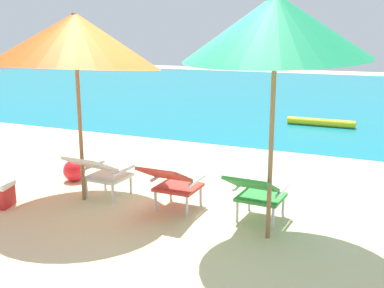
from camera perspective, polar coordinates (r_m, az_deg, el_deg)
The scene contains 9 objects.
ground_plane at distance 9.81m, azimuth 8.90°, elevation 0.22°, with size 40.00×40.00×0.00m, color beige.
ocean_band at distance 17.91m, azimuth 16.26°, elevation 5.75°, with size 40.00×18.00×0.01m, color teal.
swim_buoy at distance 11.75m, azimuth 15.36°, elevation 2.55°, with size 0.18×0.18×1.60m, color yellow.
lounge_chair_left at distance 6.38m, azimuth -11.08°, elevation -3.26°, with size 0.57×0.90×0.68m.
lounge_chair_center at distance 5.83m, azimuth -2.43°, elevation -4.58°, with size 0.55×0.88×0.68m.
lounge_chair_right at distance 5.53m, azimuth 7.82°, elevation -5.72°, with size 0.57×0.89×0.68m.
beach_umbrella_left at distance 6.18m, azimuth -13.97°, elevation 12.10°, with size 2.39×2.42×2.51m.
beach_umbrella_right at distance 4.87m, azimuth 10.14°, elevation 13.78°, with size 2.36×2.38×2.62m.
beach_ball at distance 7.35m, azimuth -14.10°, elevation -3.13°, with size 0.33×0.33×0.33m, color red.
Camera 1 is at (2.53, -5.22, 2.19)m, focal length 43.97 mm.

